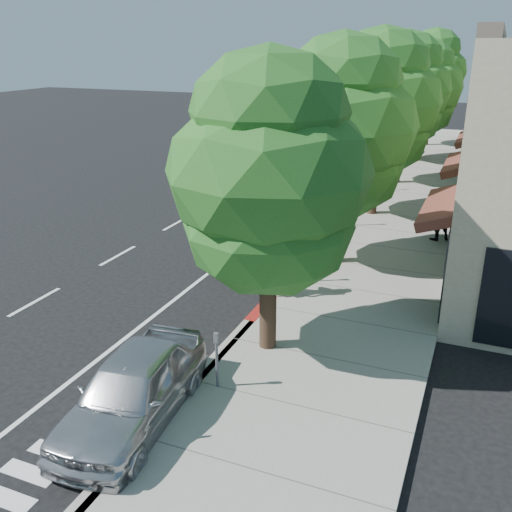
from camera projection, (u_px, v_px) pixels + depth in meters
The scene contains 18 objects.
ground at pixel (264, 310), 15.69m from camera, with size 120.00×120.00×0.00m, color black.
sidewalk at pixel (397, 232), 21.75m from camera, with size 4.60×56.00×0.15m, color gray.
curb at pixel (338, 225), 22.57m from camera, with size 0.30×56.00×0.15m, color #9E998E.
curb_red_segment at pixel (276, 294), 16.52m from camera, with size 0.32×4.00×0.15m, color maroon.
street_tree_0 at pixel (269, 177), 12.13m from camera, with size 4.49×4.49×6.94m.
street_tree_1 at pixel (341, 129), 17.24m from camera, with size 4.71×4.71×7.27m.
street_tree_2 at pixel (379, 104), 22.37m from camera, with size 4.89×4.89×7.53m.
street_tree_3 at pixel (404, 92), 27.55m from camera, with size 4.61×4.61×7.46m.
street_tree_4 at pixel (419, 89), 32.84m from camera, with size 4.98×4.98×7.19m.
street_tree_5 at pixel (432, 74), 37.83m from camera, with size 4.48×4.48×7.75m.
cyclist at pixel (280, 266), 16.04m from camera, with size 0.72×0.47×1.98m, color beige.
bicycle at pixel (271, 252), 18.43m from camera, with size 0.71×2.03×1.07m, color #162D9E.
silver_suv at pixel (268, 218), 20.86m from camera, with size 2.83×6.14×1.71m, color silver.
dark_sedan at pixel (324, 177), 27.25m from camera, with size 1.69×4.85×1.60m, color black.
white_pickup at pixel (344, 158), 31.31m from camera, with size 2.39×5.88×1.71m, color silver.
dark_suv_far at pixel (395, 144), 36.00m from camera, with size 1.87×4.65×1.58m, color black.
near_car_a at pixel (133, 390), 10.86m from camera, with size 1.70×4.23×1.44m, color silver.
pedestrian at pixel (439, 215), 20.45m from camera, with size 0.89×0.69×1.83m, color black.
Camera 1 is at (5.20, -13.14, 6.98)m, focal length 40.00 mm.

